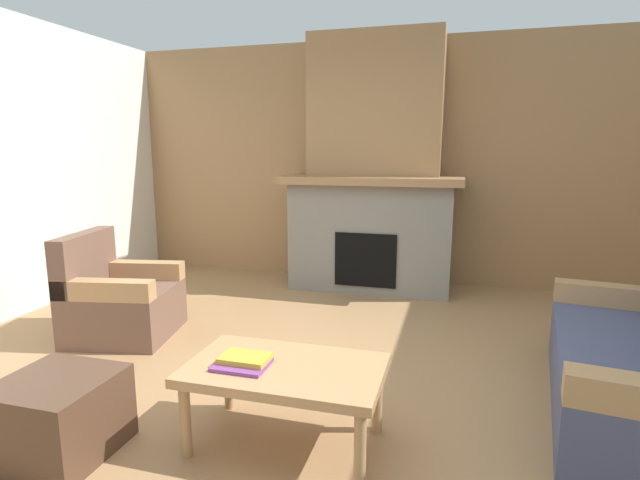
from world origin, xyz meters
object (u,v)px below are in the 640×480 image
Objects in this scene: armchair at (119,301)px; coffee_table at (285,375)px; fireplace at (373,182)px; ottoman at (59,416)px.

coffee_table is at bearing -30.29° from armchair.
fireplace is at bearing 91.62° from coffee_table.
armchair is 1.64m from ottoman.
armchair is at bearing -130.56° from fireplace.
fireplace is at bearing 49.44° from armchair.
fireplace is at bearing 74.36° from ottoman.
fireplace reaches higher than ottoman.
armchair reaches higher than ottoman.
coffee_table is at bearing 20.15° from ottoman.
ottoman is (-0.97, -3.48, -0.96)m from fireplace.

